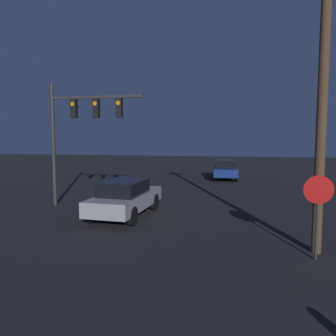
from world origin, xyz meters
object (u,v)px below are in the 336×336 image
(traffic_signal_mast, at_px, (78,122))
(stop_sign, at_px, (318,201))
(car_near, at_px, (126,197))
(utility_pole, at_px, (323,94))
(car_far, at_px, (225,169))

(traffic_signal_mast, height_order, stop_sign, traffic_signal_mast)
(car_near, relative_size, stop_sign, 2.06)
(traffic_signal_mast, xyz_separation_m, stop_sign, (9.66, -5.29, -2.45))
(traffic_signal_mast, height_order, utility_pole, utility_pole)
(stop_sign, distance_m, utility_pole, 2.99)
(utility_pole, bearing_deg, car_near, 155.52)
(car_near, height_order, stop_sign, stop_sign)
(car_near, relative_size, traffic_signal_mast, 0.81)
(car_near, bearing_deg, traffic_signal_mast, 155.08)
(traffic_signal_mast, bearing_deg, utility_pole, -25.53)
(utility_pole, bearing_deg, stop_sign, -103.61)
(car_far, bearing_deg, utility_pole, -82.95)
(stop_sign, xyz_separation_m, utility_pole, (0.15, 0.61, 2.92))
(traffic_signal_mast, distance_m, utility_pole, 10.88)
(car_far, distance_m, stop_sign, 17.60)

